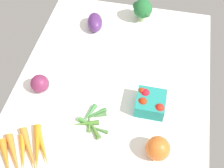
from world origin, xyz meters
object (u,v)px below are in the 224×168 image
Objects in this scene: okra_pile at (91,121)px; heirloom_tomato_orange at (158,148)px; berry_basket at (150,102)px; red_onion_near_basket at (40,84)px; broccoli_head at (142,8)px; eggplant at (95,22)px; carrot_bunch at (26,152)px.

heirloom_tomato_orange is at bearing -106.37° from okra_pile.
berry_basket is (10.56, -19.76, 2.48)cm from okra_pile.
heirloom_tomato_orange is (-7.21, -24.56, 3.22)cm from okra_pile.
red_onion_near_basket is at bearing 90.31° from berry_basket.
okra_pile is at bearing 118.11° from berry_basket.
broccoli_head reaches higher than okra_pile.
berry_basket is at bearing -61.89° from okra_pile.
berry_basket reaches higher than eggplant.
berry_basket is 49.92cm from broccoli_head.
berry_basket is 46.78cm from carrot_bunch.
eggplant is 1.03× the size of berry_basket.
red_onion_near_basket is at bearing 145.44° from eggplant.
eggplant is at bearing 32.06° from heirloom_tomato_orange.
red_onion_near_basket reaches higher than okra_pile.
berry_basket is 1.50× the size of red_onion_near_basket.
okra_pile is 0.66× the size of carrot_bunch.
okra_pile is 25.27cm from red_onion_near_basket.
eggplant is at bearing -17.63° from red_onion_near_basket.
carrot_bunch is (-26.79, 38.29, -2.06)cm from berry_basket.
broccoli_head is (10.36, -20.21, 3.20)cm from eggplant.
berry_basket is 0.51× the size of carrot_bunch.
carrot_bunch is 27.01cm from red_onion_near_basket.
red_onion_near_basket is at bearing 146.45° from broccoli_head.
red_onion_near_basket is (-38.64, 12.28, 0.14)cm from eggplant.
red_onion_near_basket reaches higher than eggplant.
eggplant is 22.93cm from broccoli_head.
broccoli_head is at bearing 11.79° from berry_basket.
eggplant is 1.55× the size of red_onion_near_basket.
broccoli_head is at bearing 12.69° from heirloom_tomato_orange.
broccoli_head is at bearing -79.79° from eggplant.
carrot_bunch is (-16.23, 18.53, 0.42)cm from okra_pile.
heirloom_tomato_orange is (-56.18, -35.19, 0.69)cm from eggplant.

